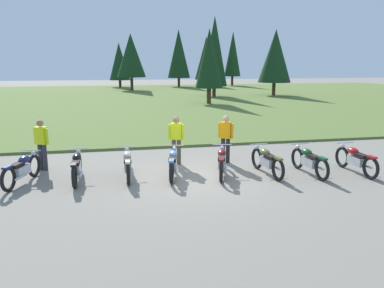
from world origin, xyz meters
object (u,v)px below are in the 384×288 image
Objects in this scene: motorcycle_black at (77,167)px; motorcycle_red at (356,159)px; motorcycle_olive at (267,161)px; rider_near_row_end at (176,137)px; motorcycle_cream at (128,164)px; rider_checking_bike at (226,136)px; motorcycle_british_green at (309,161)px; motorcycle_sky_blue at (173,163)px; rider_with_back_turned at (41,142)px; motorcycle_maroon at (222,162)px; motorcycle_navy at (22,169)px.

motorcycle_black is 1.00× the size of motorcycle_red.
motorcycle_black and motorcycle_olive have the same top height.
rider_near_row_end is (-5.44, 2.18, 0.51)m from motorcycle_red.
motorcycle_cream and motorcycle_olive have the same top height.
rider_checking_bike is at bearing 13.55° from motorcycle_black.
motorcycle_red is (1.54, -0.15, 0.00)m from motorcycle_british_green.
motorcycle_sky_blue is 1.24× the size of rider_near_row_end.
motorcycle_cream and motorcycle_sky_blue have the same top height.
rider_checking_bike reaches higher than motorcycle_cream.
motorcycle_sky_blue is 1.56m from rider_near_row_end.
motorcycle_cream is 1.00× the size of motorcycle_olive.
motorcycle_sky_blue is at bearing -20.90° from rider_with_back_turned.
motorcycle_olive is at bearing -34.38° from rider_near_row_end.
motorcycle_maroon is at bearing -6.24° from motorcycle_cream.
motorcycle_cream is 1.26× the size of rider_checking_bike.
motorcycle_british_green is at bearing -5.86° from motorcycle_black.
rider_checking_bike is at bearing -2.19° from rider_with_back_turned.
motorcycle_black is at bearing 176.09° from motorcycle_maroon.
motorcycle_navy is at bearing 179.22° from motorcycle_cream.
rider_with_back_turned is (-8.30, 2.15, 0.51)m from motorcycle_british_green.
motorcycle_red is 1.26× the size of rider_with_back_turned.
motorcycle_olive is at bearing -4.68° from motorcycle_black.
rider_near_row_end is at bearing 158.19° from motorcycle_red.
motorcycle_black is 5.10m from rider_checking_bike.
rider_with_back_turned reaches higher than motorcycle_sky_blue.
motorcycle_black is at bearing -2.14° from motorcycle_navy.
motorcycle_maroon is 4.31m from motorcycle_red.
motorcycle_maroon is at bearing 171.06° from motorcycle_british_green.
motorcycle_sky_blue is 0.99× the size of motorcycle_olive.
motorcycle_navy is 4.41m from motorcycle_sky_blue.
rider_with_back_turned is 4.40m from rider_near_row_end.
motorcycle_black is at bearing 174.14° from motorcycle_british_green.
motorcycle_maroon is (4.37, -0.30, 0.00)m from motorcycle_black.
motorcycle_cream is (1.49, 0.02, 0.00)m from motorcycle_black.
motorcycle_sky_blue is at bearing -103.08° from rider_near_row_end.
motorcycle_black is 1.00× the size of motorcycle_cream.
rider_near_row_end reaches higher than motorcycle_red.
rider_checking_bike is at bearing 150.92° from motorcycle_red.
motorcycle_navy is 8.68m from motorcycle_british_green.
motorcycle_sky_blue is at bearing 173.60° from motorcycle_maroon.
rider_with_back_turned is (-9.84, 2.30, 0.51)m from motorcycle_red.
motorcycle_british_green is at bearing -8.94° from motorcycle_maroon.
motorcycle_olive is (1.42, -0.18, 0.00)m from motorcycle_maroon.
rider_near_row_end is (-2.60, 1.78, 0.51)m from motorcycle_olive.
rider_with_back_turned is 1.00× the size of rider_near_row_end.
motorcycle_maroon and motorcycle_british_green have the same top height.
rider_near_row_end reaches higher than motorcycle_black.
motorcycle_sky_blue is at bearing -147.41° from rider_checking_bike.
motorcycle_navy is 3.02m from motorcycle_cream.
motorcycle_maroon is at bearing -17.17° from rider_with_back_turned.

